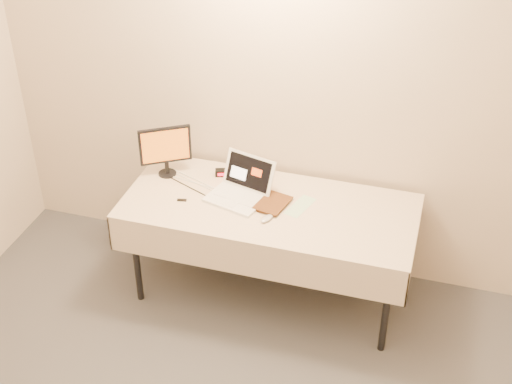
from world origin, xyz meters
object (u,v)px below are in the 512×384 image
(book, at_px, (260,186))
(table, at_px, (269,213))
(laptop, at_px, (241,188))
(monitor, at_px, (165,147))

(book, bearing_deg, table, -10.74)
(table, distance_m, laptop, 0.24)
(book, bearing_deg, laptop, -177.98)
(table, bearing_deg, monitor, 168.13)
(table, xyz_separation_m, book, (-0.07, 0.03, 0.18))
(book, bearing_deg, monitor, -177.70)
(table, relative_size, monitor, 5.26)
(laptop, xyz_separation_m, monitor, (-0.55, 0.10, 0.15))
(table, xyz_separation_m, monitor, (-0.76, 0.16, 0.27))
(laptop, height_order, book, book)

